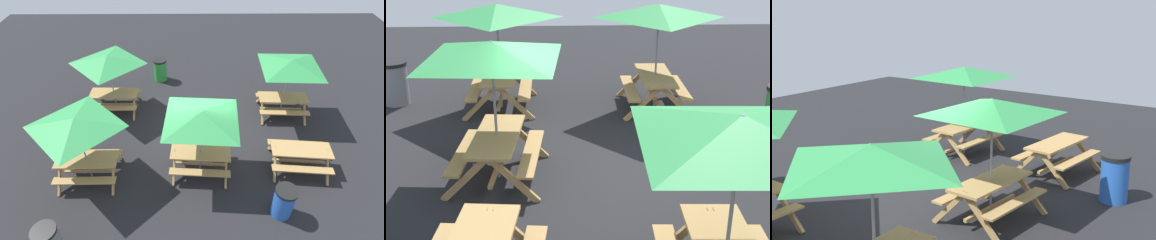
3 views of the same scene
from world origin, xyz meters
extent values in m
plane|color=#232326|center=(0.00, 0.00, 0.00)|extent=(24.00, 24.00, 0.00)
cube|color=tan|center=(-0.12, 1.41, 0.74)|extent=(1.84, 0.82, 0.05)
cube|color=tan|center=(-0.16, 0.86, 0.45)|extent=(1.81, 0.38, 0.04)
cube|color=tan|center=(-0.09, 1.96, 0.45)|extent=(1.81, 0.38, 0.04)
cube|color=tan|center=(-0.93, 1.10, 0.37)|extent=(0.11, 0.80, 0.81)
cube|color=tan|center=(-0.88, 1.83, 0.37)|extent=(0.11, 0.80, 0.81)
cube|color=tan|center=(0.63, 0.99, 0.37)|extent=(0.11, 0.80, 0.81)
cube|color=tan|center=(0.68, 1.72, 0.37)|extent=(0.11, 0.80, 0.81)
cube|color=tan|center=(-0.12, 1.41, 0.22)|extent=(1.56, 0.18, 0.06)
cylinder|color=gray|center=(-0.12, 1.41, 1.15)|extent=(0.04, 0.04, 2.30)
pyramid|color=green|center=(-0.12, 1.41, 2.16)|extent=(2.82, 2.82, 0.28)
cube|color=tan|center=(3.23, 1.68, 0.74)|extent=(1.81, 0.72, 0.05)
cube|color=tan|center=(3.23, 1.13, 0.45)|extent=(1.80, 0.28, 0.04)
cube|color=tan|center=(3.22, 2.23, 0.45)|extent=(1.80, 0.28, 0.04)
cube|color=tan|center=(2.45, 1.31, 0.37)|extent=(0.07, 0.80, 0.81)
cube|color=tan|center=(2.44, 2.04, 0.37)|extent=(0.07, 0.80, 0.81)
cube|color=tan|center=(4.01, 1.32, 0.37)|extent=(0.07, 0.80, 0.81)
cube|color=tan|center=(4.00, 2.05, 0.37)|extent=(0.07, 0.80, 0.81)
cube|color=tan|center=(3.23, 1.68, 0.22)|extent=(1.56, 0.09, 0.06)
cylinder|color=gray|center=(3.23, 1.68, 1.15)|extent=(0.04, 0.04, 2.30)
pyramid|color=green|center=(3.23, 1.68, 2.16)|extent=(2.02, 2.02, 0.28)
cube|color=tan|center=(-3.30, -1.39, 0.74)|extent=(1.83, 0.77, 0.05)
cube|color=tan|center=(-3.32, -1.94, 0.45)|extent=(1.81, 0.33, 0.04)
cube|color=tan|center=(-3.28, -0.84, 0.45)|extent=(1.81, 0.33, 0.04)
cube|color=tan|center=(-4.09, -1.73, 0.37)|extent=(0.09, 0.80, 0.81)
cube|color=tan|center=(-4.06, -1.00, 0.37)|extent=(0.09, 0.80, 0.81)
cube|color=tan|center=(-2.53, -1.79, 0.37)|extent=(0.09, 0.80, 0.81)
cube|color=tan|center=(-2.50, -1.06, 0.37)|extent=(0.09, 0.80, 0.81)
cube|color=tan|center=(-3.30, -1.39, 0.22)|extent=(1.56, 0.13, 0.06)
cylinder|color=gray|center=(-3.30, -1.39, 1.15)|extent=(0.04, 0.04, 2.30)
pyramid|color=green|center=(-3.30, -1.39, 2.16)|extent=(2.83, 2.83, 0.28)
cube|color=tan|center=(-3.19, 1.32, 0.74)|extent=(1.85, 0.86, 0.05)
cube|color=tan|center=(-3.24, 0.77, 0.45)|extent=(1.82, 0.42, 0.04)
cube|color=tan|center=(-3.14, 1.86, 0.45)|extent=(1.82, 0.42, 0.04)
cube|color=tan|center=(-4.00, 1.02, 0.37)|extent=(0.13, 0.80, 0.81)
cube|color=tan|center=(-3.94, 1.75, 0.37)|extent=(0.13, 0.80, 0.81)
cube|color=tan|center=(-2.45, 0.88, 0.37)|extent=(0.13, 0.80, 0.81)
cube|color=tan|center=(-2.38, 1.61, 0.37)|extent=(0.13, 0.80, 0.81)
cube|color=tan|center=(-3.19, 1.32, 0.22)|extent=(1.56, 0.21, 0.06)
cube|color=tan|center=(3.08, -1.73, 0.74)|extent=(1.81, 0.72, 0.05)
cube|color=tan|center=(3.07, -2.28, 0.45)|extent=(1.80, 0.28, 0.04)
cube|color=tan|center=(3.09, -1.18, 0.45)|extent=(1.80, 0.28, 0.04)
cube|color=tan|center=(2.30, -2.08, 0.37)|extent=(0.07, 0.80, 0.81)
cube|color=tan|center=(2.31, -1.35, 0.37)|extent=(0.07, 0.80, 0.81)
cube|color=tan|center=(3.86, -2.10, 0.37)|extent=(0.07, 0.80, 0.81)
cube|color=tan|center=(3.86, -1.37, 0.37)|extent=(0.07, 0.80, 0.81)
cube|color=tan|center=(3.08, -1.73, 0.22)|extent=(1.56, 0.09, 0.06)
cylinder|color=gray|center=(3.08, -1.73, 1.15)|extent=(0.04, 0.04, 2.30)
pyramid|color=green|center=(3.08, -1.73, 2.16)|extent=(2.02, 2.02, 0.28)
cylinder|color=black|center=(3.55, 4.07, 0.94)|extent=(0.59, 0.59, 0.08)
cylinder|color=green|center=(1.49, -3.90, 0.45)|extent=(0.56, 0.56, 0.90)
cylinder|color=black|center=(1.49, -3.90, 0.94)|extent=(0.59, 0.59, 0.08)
cylinder|color=blue|center=(-2.28, 3.01, 0.45)|extent=(0.56, 0.56, 0.90)
cylinder|color=black|center=(-2.28, 3.01, 0.94)|extent=(0.59, 0.59, 0.08)
camera|label=1|loc=(0.19, 7.70, 7.24)|focal=28.00mm
camera|label=2|loc=(-8.07, 0.40, 4.18)|focal=50.00mm
camera|label=3|loc=(7.86, 6.31, 4.15)|focal=50.00mm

